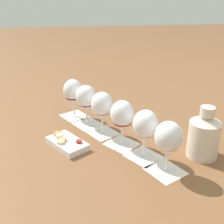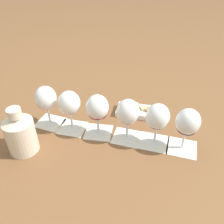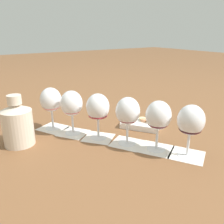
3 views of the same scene
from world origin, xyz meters
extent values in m
plane|color=brown|center=(0.00, 0.00, 0.00)|extent=(8.00, 8.00, 0.00)
cube|color=silver|center=(-0.26, -0.16, 0.00)|extent=(0.16, 0.15, 0.00)
cube|color=silver|center=(-0.16, -0.10, 0.00)|extent=(0.16, 0.16, 0.00)
cube|color=silver|center=(-0.06, -0.03, 0.00)|extent=(0.16, 0.16, 0.00)
cube|color=silver|center=(0.05, 0.03, 0.00)|extent=(0.16, 0.16, 0.00)
cube|color=silver|center=(0.15, 0.10, 0.00)|extent=(0.16, 0.16, 0.00)
cube|color=silver|center=(0.25, 0.16, 0.00)|extent=(0.16, 0.16, 0.00)
cylinder|color=white|center=(-0.26, -0.16, 0.00)|extent=(0.07, 0.07, 0.01)
cylinder|color=white|center=(-0.26, -0.16, 0.05)|extent=(0.01, 0.01, 0.08)
ellipsoid|color=white|center=(-0.26, -0.16, 0.14)|extent=(0.09, 0.09, 0.11)
ellipsoid|color=pink|center=(-0.26, -0.16, 0.11)|extent=(0.08, 0.08, 0.03)
cylinder|color=white|center=(-0.16, -0.10, 0.00)|extent=(0.07, 0.07, 0.01)
cylinder|color=white|center=(-0.16, -0.10, 0.05)|extent=(0.01, 0.01, 0.08)
ellipsoid|color=white|center=(-0.16, -0.10, 0.14)|extent=(0.09, 0.09, 0.11)
ellipsoid|color=#C84E58|center=(-0.16, -0.10, 0.11)|extent=(0.08, 0.08, 0.04)
cylinder|color=white|center=(-0.06, -0.03, 0.00)|extent=(0.07, 0.07, 0.01)
cylinder|color=white|center=(-0.06, -0.03, 0.05)|extent=(0.01, 0.01, 0.08)
ellipsoid|color=white|center=(-0.06, -0.03, 0.14)|extent=(0.09, 0.09, 0.11)
ellipsoid|color=#A5303A|center=(-0.06, -0.03, 0.10)|extent=(0.08, 0.08, 0.02)
cylinder|color=white|center=(0.05, 0.03, 0.00)|extent=(0.07, 0.07, 0.01)
cylinder|color=white|center=(0.05, 0.03, 0.05)|extent=(0.01, 0.01, 0.08)
ellipsoid|color=white|center=(0.05, 0.03, 0.14)|extent=(0.09, 0.09, 0.11)
ellipsoid|color=maroon|center=(0.05, 0.03, 0.11)|extent=(0.08, 0.08, 0.04)
cylinder|color=white|center=(0.15, 0.10, 0.00)|extent=(0.07, 0.07, 0.01)
cylinder|color=white|center=(0.15, 0.10, 0.05)|extent=(0.01, 0.01, 0.08)
ellipsoid|color=white|center=(0.15, 0.10, 0.14)|extent=(0.09, 0.09, 0.11)
ellipsoid|color=#460E1D|center=(0.15, 0.10, 0.11)|extent=(0.08, 0.08, 0.04)
cylinder|color=white|center=(0.25, 0.16, 0.00)|extent=(0.07, 0.07, 0.01)
cylinder|color=white|center=(0.25, 0.16, 0.05)|extent=(0.01, 0.01, 0.08)
ellipsoid|color=white|center=(0.25, 0.16, 0.14)|extent=(0.09, 0.09, 0.11)
ellipsoid|color=#36121C|center=(0.25, 0.16, 0.10)|extent=(0.08, 0.08, 0.03)
cylinder|color=beige|center=(-0.18, -0.32, 0.07)|extent=(0.12, 0.12, 0.14)
cone|color=beige|center=(-0.18, -0.32, 0.15)|extent=(0.12, 0.12, 0.03)
cylinder|color=beige|center=(-0.18, -0.32, 0.18)|extent=(0.05, 0.05, 0.03)
cube|color=white|center=(-0.04, 0.19, 0.01)|extent=(0.20, 0.18, 0.03)
cylinder|color=maroon|center=(-0.07, 0.14, 0.03)|extent=(0.02, 0.02, 0.01)
cylinder|color=tan|center=(-0.04, 0.20, 0.03)|extent=(0.03, 0.03, 0.01)
cylinder|color=beige|center=(-0.01, 0.21, 0.03)|extent=(0.03, 0.03, 0.01)
cylinder|color=#B2703D|center=(0.01, 0.22, 0.03)|extent=(0.03, 0.03, 0.01)
cylinder|color=beige|center=(-0.06, 0.21, 0.03)|extent=(0.03, 0.03, 0.01)
camera|label=1|loc=(-1.04, 0.13, 0.58)|focal=45.00mm
camera|label=2|loc=(0.57, -0.52, 0.69)|focal=38.00mm
camera|label=3|loc=(0.73, -0.49, 0.43)|focal=38.00mm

